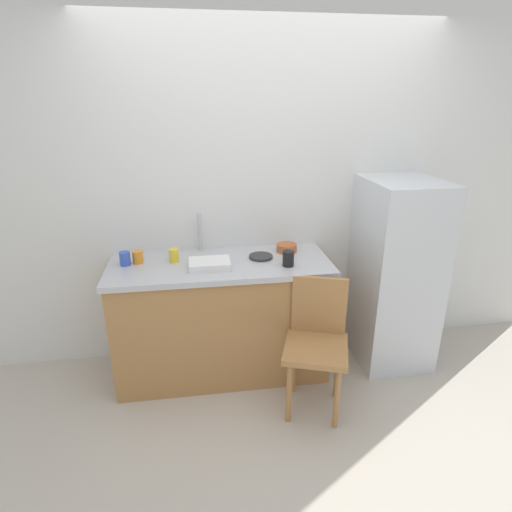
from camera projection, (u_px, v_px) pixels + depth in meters
name	position (u px, v px, depth m)	size (l,w,h in m)	color
ground_plane	(290.00, 422.00, 2.74)	(8.00, 8.00, 0.00)	#BCB2A3
back_wall	(266.00, 192.00, 3.19)	(4.80, 0.10, 2.61)	silver
cabinet_base	(222.00, 320.00, 3.13)	(1.52, 0.60, 0.85)	#A87542
countertop	(220.00, 265.00, 2.97)	(1.56, 0.64, 0.04)	#B7B7BC
faucet	(200.00, 233.00, 3.12)	(0.02, 0.02, 0.29)	#B7B7BC
refrigerator	(395.00, 274.00, 3.20)	(0.53, 0.62, 1.44)	silver
chair	(317.00, 340.00, 2.74)	(0.51, 0.51, 0.89)	#A87542
dish_tray	(210.00, 264.00, 2.86)	(0.28, 0.20, 0.05)	white
terracotta_bowl	(287.00, 248.00, 3.15)	(0.15, 0.15, 0.06)	#B25B33
hotplate	(261.00, 257.00, 3.03)	(0.17, 0.17, 0.02)	#2D2D2D
cup_blue	(125.00, 259.00, 2.89)	(0.07, 0.07, 0.09)	blue
cup_orange	(138.00, 257.00, 2.93)	(0.07, 0.07, 0.09)	orange
cup_yellow	(174.00, 255.00, 2.95)	(0.07, 0.07, 0.09)	yellow
cup_black	(288.00, 259.00, 2.88)	(0.08, 0.08, 0.11)	black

